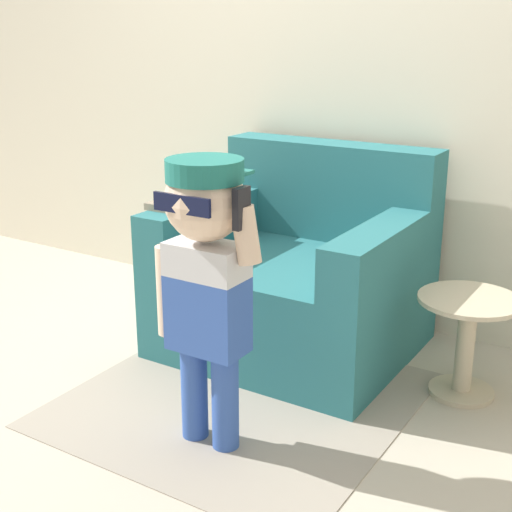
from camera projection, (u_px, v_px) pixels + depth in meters
ground_plane at (232, 349)px, 3.25m from camera, size 10.00×10.00×0.00m
wall_back at (311, 49)px, 3.42m from camera, size 10.00×0.05×2.60m
armchair at (297, 277)px, 3.22m from camera, size 1.06×0.92×0.89m
person_child at (206, 261)px, 2.33m from camera, size 0.41×0.31×1.01m
side_table at (466, 336)px, 2.78m from camera, size 0.40×0.40×0.41m
rug at (241, 399)px, 2.81m from camera, size 1.25×1.26×0.01m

